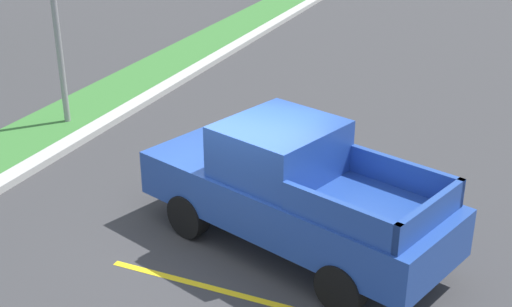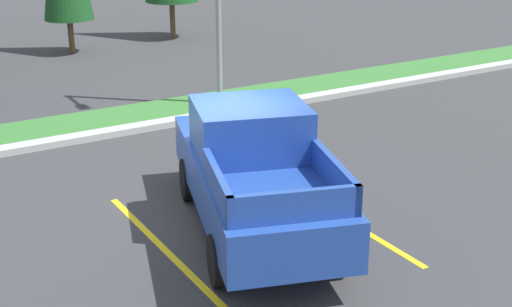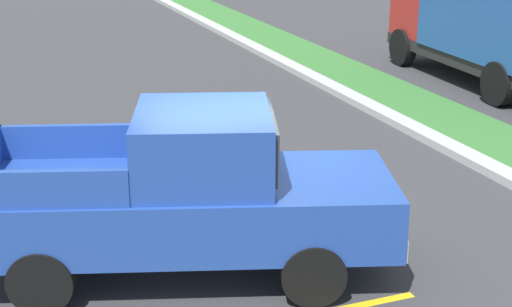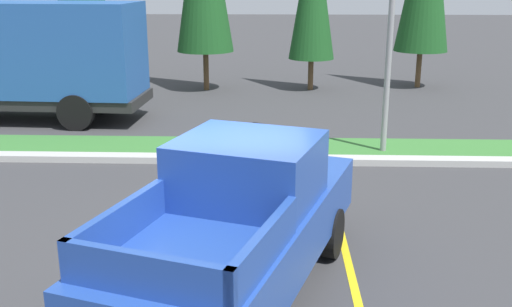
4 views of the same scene
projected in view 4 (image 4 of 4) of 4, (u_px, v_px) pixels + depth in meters
ground_plane at (221, 263)px, 8.82m from camera, size 120.00×120.00×0.00m
parking_line_near at (126, 293)px, 8.00m from camera, size 0.12×4.80×0.01m
parking_line_far at (357, 297)px, 7.89m from camera, size 0.12×4.80×0.01m
curb_strip at (242, 159)px, 13.58m from camera, size 56.00×0.40×0.15m
grass_median at (244, 148)px, 14.65m from camera, size 56.00×1.80×0.06m
pickup_truck_main at (241, 222)px, 7.69m from camera, size 3.41×5.55×2.10m
cargo_truck_distant at (30, 57)px, 17.13m from camera, size 6.90×2.75×3.40m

